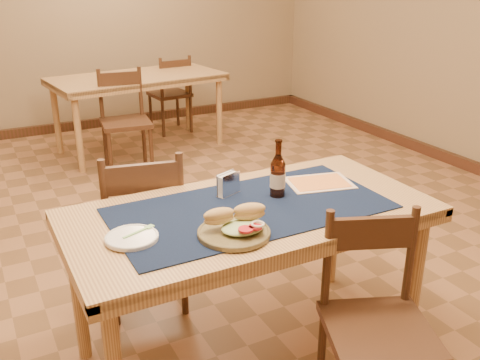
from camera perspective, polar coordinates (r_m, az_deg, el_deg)
name	(u,v)px	position (r m, az deg, el deg)	size (l,w,h in m)	color
room	(177,37)	(2.87, -6.73, 14.95)	(6.04, 7.04, 2.84)	#956341
main_table	(250,226)	(2.37, 1.12, -4.89)	(1.60, 0.80, 0.75)	tan
placemat	(251,208)	(2.33, 1.14, -3.02)	(1.20, 0.60, 0.01)	#0E1A36
baseboard	(187,265)	(3.31, -5.70, -8.97)	(6.00, 7.00, 0.10)	#442518
back_table	(138,84)	(5.45, -10.87, 10.04)	(1.72, 1.00, 0.75)	tan
chair_main_far	(143,227)	(2.84, -10.30, -4.93)	(0.50, 0.50, 0.91)	#442518
chair_main_near	(376,320)	(2.22, 14.31, -14.32)	(0.52, 0.52, 0.87)	#442518
chair_back_near	(125,119)	(4.92, -12.17, 6.35)	(0.47, 0.47, 0.91)	#442518
chair_back_far	(171,93)	(6.04, -7.36, 9.21)	(0.43, 0.43, 0.86)	#442518
sandwich_plate	(236,227)	(2.10, -0.43, -5.05)	(0.29, 0.29, 0.11)	brown
side_plate	(132,237)	(2.11, -11.48, -6.00)	(0.21, 0.21, 0.02)	white
fork	(141,230)	(2.14, -10.53, -5.31)	(0.14, 0.07, 0.00)	#7BC16A
beer_bottle	(278,176)	(2.42, 4.05, 0.48)	(0.07, 0.07, 0.27)	#421A0B
napkin_holder	(228,184)	(2.45, -1.26, -0.48)	(0.13, 0.08, 0.11)	silver
menu_card	(319,183)	(2.62, 8.45, -0.27)	(0.35, 0.29, 0.01)	beige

